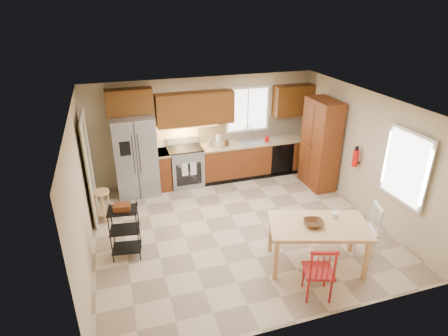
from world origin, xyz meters
TOP-DOWN VIEW (x-y plane):
  - floor at (0.00, 0.00)m, footprint 5.50×5.50m
  - ceiling at (0.00, 0.00)m, footprint 5.50×5.00m
  - wall_back at (0.00, 2.50)m, footprint 5.50×0.02m
  - wall_front at (0.00, -2.50)m, footprint 5.50×0.02m
  - wall_left at (-2.75, 0.00)m, footprint 0.02×5.00m
  - wall_right at (2.75, 0.00)m, footprint 0.02×5.00m
  - refrigerator at (-1.70, 2.12)m, footprint 0.92×0.75m
  - range_stove at (-0.55, 2.19)m, footprint 0.76×0.63m
  - base_cabinet_narrow at (-1.10, 2.20)m, footprint 0.30×0.60m
  - base_cabinet_run at (1.29, 2.20)m, footprint 2.92×0.60m
  - dishwasher at (1.85, 1.91)m, footprint 0.60×0.02m
  - backsplash at (1.29, 2.48)m, footprint 2.92×0.03m
  - upper_over_fridge at (-1.70, 2.33)m, footprint 1.00×0.35m
  - upper_left_block at (-0.25, 2.33)m, footprint 1.80×0.35m
  - upper_right_block at (2.25, 2.33)m, footprint 1.00×0.35m
  - window_back at (1.10, 2.48)m, footprint 1.12×0.04m
  - sink at (1.10, 2.20)m, footprint 0.62×0.46m
  - undercab_glow at (-0.55, 2.30)m, footprint 1.60×0.30m
  - soap_bottle at (1.48, 2.10)m, footprint 0.09×0.09m
  - paper_towel at (0.25, 2.15)m, footprint 0.12×0.12m
  - canister_steel at (0.05, 2.15)m, footprint 0.11×0.11m
  - canister_wood at (0.45, 2.12)m, footprint 0.10×0.10m
  - pantry at (2.43, 1.20)m, footprint 0.50×0.95m
  - fire_extinguisher at (2.63, 0.15)m, footprint 0.12×0.12m
  - window_right at (2.68, -1.15)m, footprint 0.04×1.02m
  - doorway at (-2.67, 1.30)m, footprint 0.04×0.95m
  - dining_table at (0.88, -1.42)m, footprint 1.79×1.34m
  - chair_red at (0.53, -2.07)m, footprint 0.55×0.55m
  - chair_white at (1.83, -1.37)m, footprint 0.55×0.55m
  - table_bowl at (0.78, -1.42)m, footprint 0.41×0.41m
  - table_jar at (1.23, -1.32)m, footprint 0.15×0.15m
  - bar_stool at (-2.50, 1.05)m, footprint 0.39×0.39m
  - utility_cart at (-2.14, -0.23)m, footprint 0.54×0.45m

SIDE VIEW (x-z plane):
  - floor at x=0.00m, z-range 0.00..0.00m
  - bar_stool at x=-2.50m, z-range 0.00..0.68m
  - dining_table at x=0.88m, z-range 0.00..0.78m
  - base_cabinet_narrow at x=-1.10m, z-range 0.00..0.90m
  - base_cabinet_run at x=1.29m, z-range 0.00..0.90m
  - dishwasher at x=1.85m, z-range 0.06..0.84m
  - range_stove at x=-0.55m, z-range 0.00..0.92m
  - chair_red at x=0.53m, z-range 0.00..0.94m
  - chair_white at x=1.83m, z-range 0.00..0.94m
  - utility_cart at x=-2.14m, z-range 0.00..0.98m
  - table_bowl at x=0.78m, z-range 0.75..0.83m
  - table_jar at x=1.23m, z-range 0.75..0.89m
  - sink at x=1.10m, z-range 0.78..0.94m
  - refrigerator at x=-1.70m, z-range 0.00..1.82m
  - canister_wood at x=0.45m, z-range 0.90..1.04m
  - canister_steel at x=0.05m, z-range 0.90..1.08m
  - soap_bottle at x=1.48m, z-range 0.90..1.09m
  - paper_towel at x=0.25m, z-range 0.90..1.18m
  - pantry at x=2.43m, z-range 0.00..2.10m
  - doorway at x=-2.67m, z-range 0.00..2.10m
  - fire_extinguisher at x=2.63m, z-range 0.92..1.28m
  - backsplash at x=1.29m, z-range 0.90..1.45m
  - wall_back at x=0.00m, z-range 0.00..2.50m
  - wall_front at x=0.00m, z-range 0.00..2.50m
  - wall_left at x=-2.75m, z-range 0.00..2.50m
  - wall_right at x=2.75m, z-range 0.00..2.50m
  - undercab_glow at x=-0.55m, z-range 1.43..1.43m
  - window_right at x=2.68m, z-range 0.79..2.11m
  - window_back at x=1.10m, z-range 1.09..2.21m
  - upper_left_block at x=-0.25m, z-range 1.45..2.20m
  - upper_right_block at x=2.25m, z-range 1.45..2.20m
  - upper_over_fridge at x=-1.70m, z-range 1.83..2.38m
  - ceiling at x=0.00m, z-range 2.49..2.51m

